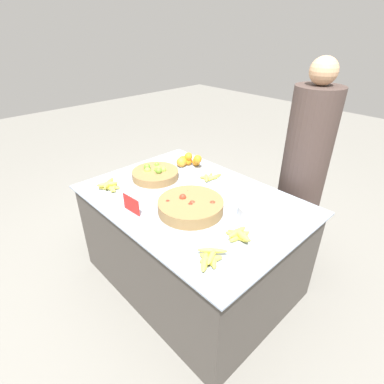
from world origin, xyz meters
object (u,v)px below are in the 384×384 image
at_px(tomato_basket, 191,206).
at_px(price_sign, 131,205).
at_px(vendor_person, 302,179).
at_px(metal_bowl, 264,211).
at_px(lime_bowl, 155,174).

distance_m(tomato_basket, price_sign, 0.37).
xyz_separation_m(price_sign, vendor_person, (0.51, 1.19, -0.05)).
relative_size(tomato_basket, metal_bowl, 1.29).
relative_size(lime_bowl, tomato_basket, 0.85).
xyz_separation_m(lime_bowl, vendor_person, (0.79, 0.79, -0.03)).
bearing_deg(vendor_person, tomato_basket, -105.98).
relative_size(price_sign, vendor_person, 0.09).
bearing_deg(metal_bowl, tomato_basket, -140.75).
xyz_separation_m(metal_bowl, vendor_person, (-0.09, 0.63, -0.03)).
distance_m(tomato_basket, vendor_person, 0.95).
bearing_deg(metal_bowl, price_sign, -136.77).
distance_m(metal_bowl, price_sign, 0.82).
relative_size(metal_bowl, vendor_person, 0.20).
relative_size(tomato_basket, vendor_person, 0.26).
bearing_deg(metal_bowl, vendor_person, 98.17).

